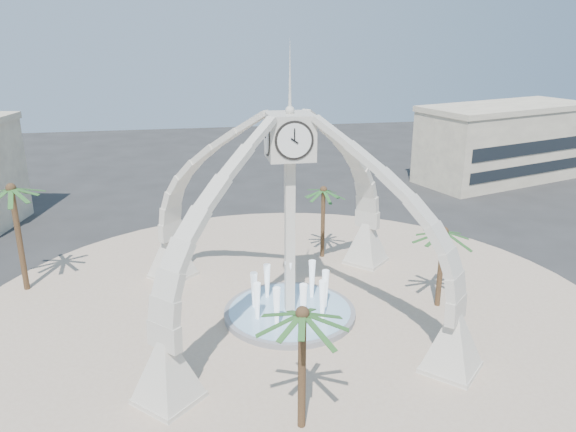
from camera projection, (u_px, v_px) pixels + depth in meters
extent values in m
plane|color=#282828|center=(290.00, 316.00, 34.21)|extent=(140.00, 140.00, 0.00)
cylinder|color=#C0A98F|center=(290.00, 316.00, 34.20)|extent=(40.00, 40.00, 0.06)
cube|color=beige|center=(290.00, 241.00, 32.65)|extent=(0.55, 0.55, 9.80)
cube|color=beige|center=(290.00, 136.00, 30.70)|extent=(2.50, 2.50, 2.50)
cone|color=beige|center=(290.00, 75.00, 29.67)|extent=(0.20, 0.20, 4.00)
cylinder|color=white|center=(294.00, 141.00, 29.50)|extent=(1.84, 0.04, 1.84)
pyramid|color=beige|center=(366.00, 243.00, 41.49)|extent=(3.80, 3.80, 3.20)
pyramid|color=beige|center=(172.00, 256.00, 39.10)|extent=(3.80, 3.80, 3.20)
pyramid|color=beige|center=(167.00, 372.00, 25.91)|extent=(3.80, 3.80, 3.20)
pyramid|color=beige|center=(453.00, 343.00, 28.29)|extent=(3.80, 3.80, 3.20)
cylinder|color=gray|center=(290.00, 313.00, 34.14)|extent=(8.00, 8.00, 0.40)
cylinder|color=#97C1E1|center=(290.00, 310.00, 34.07)|extent=(7.40, 7.40, 0.04)
cone|color=white|center=(290.00, 286.00, 33.56)|extent=(0.60, 0.60, 3.20)
cube|color=beige|center=(503.00, 145.00, 64.13)|extent=(21.49, 13.79, 8.00)
cube|color=beige|center=(508.00, 107.00, 62.76)|extent=(21.87, 14.17, 0.60)
cylinder|color=brown|center=(440.00, 269.00, 34.64)|extent=(0.34, 0.34, 5.13)
cylinder|color=brown|center=(19.00, 240.00, 36.52)|extent=(0.38, 0.38, 7.19)
cylinder|color=brown|center=(323.00, 223.00, 42.19)|extent=(0.32, 0.32, 5.48)
cylinder|color=brown|center=(302.00, 371.00, 23.79)|extent=(0.35, 0.35, 5.71)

